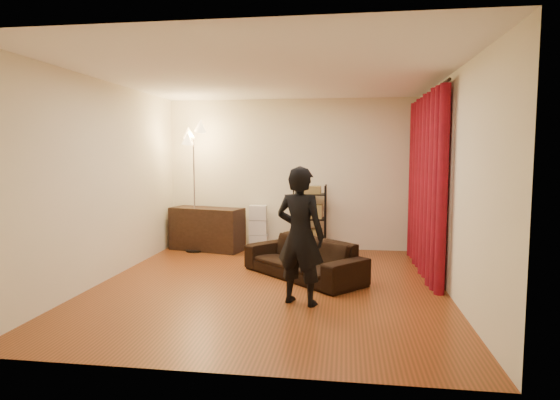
# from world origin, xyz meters

# --- Properties ---
(floor) EXTENTS (5.00, 5.00, 0.00)m
(floor) POSITION_xyz_m (0.00, 0.00, 0.00)
(floor) COLOR brown
(floor) RESTS_ON ground
(ceiling) EXTENTS (5.00, 5.00, 0.00)m
(ceiling) POSITION_xyz_m (0.00, 0.00, 2.70)
(ceiling) COLOR white
(ceiling) RESTS_ON ground
(wall_back) EXTENTS (5.00, 0.00, 5.00)m
(wall_back) POSITION_xyz_m (0.00, 2.50, 1.35)
(wall_back) COLOR beige
(wall_back) RESTS_ON ground
(wall_front) EXTENTS (5.00, 0.00, 5.00)m
(wall_front) POSITION_xyz_m (0.00, -2.50, 1.35)
(wall_front) COLOR beige
(wall_front) RESTS_ON ground
(wall_left) EXTENTS (0.00, 5.00, 5.00)m
(wall_left) POSITION_xyz_m (-2.25, 0.00, 1.35)
(wall_left) COLOR beige
(wall_left) RESTS_ON ground
(wall_right) EXTENTS (0.00, 5.00, 5.00)m
(wall_right) POSITION_xyz_m (2.25, 0.00, 1.35)
(wall_right) COLOR beige
(wall_right) RESTS_ON ground
(curtain_rod) EXTENTS (0.04, 2.65, 0.04)m
(curtain_rod) POSITION_xyz_m (2.15, 1.12, 2.58)
(curtain_rod) COLOR black
(curtain_rod) RESTS_ON wall_right
(curtain) EXTENTS (0.22, 2.65, 2.55)m
(curtain) POSITION_xyz_m (2.13, 1.12, 1.28)
(curtain) COLOR maroon
(curtain) RESTS_ON ground
(sofa) EXTENTS (1.84, 1.78, 0.54)m
(sofa) POSITION_xyz_m (0.40, 0.47, 0.27)
(sofa) COLOR black
(sofa) RESTS_ON ground
(person) EXTENTS (0.67, 0.55, 1.58)m
(person) POSITION_xyz_m (0.47, -0.69, 0.79)
(person) COLOR black
(person) RESTS_ON ground
(media_cabinet) EXTENTS (1.39, 0.79, 0.76)m
(media_cabinet) POSITION_xyz_m (-1.48, 2.10, 0.38)
(media_cabinet) COLOR black
(media_cabinet) RESTS_ON ground
(storage_boxes) EXTENTS (0.35, 0.29, 0.80)m
(storage_boxes) POSITION_xyz_m (-0.57, 2.31, 0.40)
(storage_boxes) COLOR silver
(storage_boxes) RESTS_ON ground
(wire_shelf) EXTENTS (0.63, 0.54, 1.18)m
(wire_shelf) POSITION_xyz_m (0.36, 2.20, 0.59)
(wire_shelf) COLOR black
(wire_shelf) RESTS_ON ground
(floor_lamp) EXTENTS (0.42, 0.42, 2.20)m
(floor_lamp) POSITION_xyz_m (-1.65, 1.95, 1.10)
(floor_lamp) COLOR silver
(floor_lamp) RESTS_ON ground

